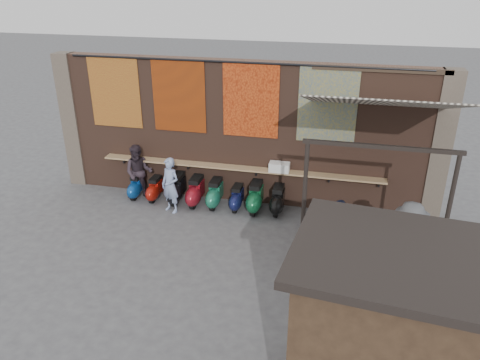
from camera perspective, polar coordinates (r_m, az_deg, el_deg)
The scene contains 33 objects.
ground at distance 11.54m, azimuth -2.88°, elevation -7.99°, with size 70.00×70.00×0.00m, color #474749.
brick_wall at distance 13.04m, azimuth 0.18°, elevation 5.73°, with size 10.00×0.40×4.00m, color brown.
pier_left at distance 15.03m, azimuth -19.66°, elevation 6.85°, with size 0.50×0.50×4.00m, color #4C4238.
pier_right at distance 12.97m, azimuth 23.22°, elevation 3.60°, with size 0.50×0.50×4.00m, color #4C4238.
eating_counter at distance 13.03m, azimuth -0.19°, elevation 1.47°, with size 8.00×0.32×0.05m, color #9E7A51.
shelf_box at distance 12.74m, azimuth 4.81°, elevation 1.58°, with size 0.55×0.30×0.25m, color white.
tapestry_redgold at distance 13.80m, azimuth -15.00°, elevation 10.28°, with size 1.50×0.02×2.00m, color maroon.
tapestry_sun at distance 13.03m, azimuth -7.45°, elevation 10.10°, with size 1.50×0.02×2.00m, color #D84A0C.
tapestry_orange at distance 12.49m, azimuth 1.32°, elevation 9.67°, with size 1.50×0.02×2.00m, color #C54B18.
tapestry_multi at distance 12.25m, azimuth 10.62°, elevation 8.97°, with size 1.50×0.02×2.00m, color navy.
hang_rail at distance 12.33m, azimuth -0.06°, elevation 14.15°, with size 0.06×0.06×9.50m, color black.
scooter_stool_0 at distance 14.03m, azimuth -12.48°, elevation -0.76°, with size 0.33×0.72×0.69m, color navy, non-canonical shape.
scooter_stool_1 at distance 13.78m, azimuth -10.34°, elevation -1.09°, with size 0.32×0.71×0.68m, color #9A150B, non-canonical shape.
scooter_stool_2 at distance 13.52m, azimuth -7.70°, elevation -1.05°, with size 0.39×0.87×0.83m, color black, non-canonical shape.
scooter_stool_3 at distance 13.30m, azimuth -5.42°, elevation -1.41°, with size 0.39×0.86×0.81m, color maroon, non-canonical shape.
scooter_stool_4 at distance 13.17m, azimuth -3.05°, elevation -1.68°, with size 0.37×0.83×0.79m, color #1B6E50, non-canonical shape.
scooter_stool_5 at distance 13.02m, azimuth -0.37°, elevation -2.22°, with size 0.32×0.72×0.69m, color #121643, non-canonical shape.
scooter_stool_6 at distance 12.90m, azimuth 1.90°, elevation -2.14°, with size 0.39×0.87×0.83m, color #10512D, non-canonical shape.
scooter_stool_7 at distance 12.86m, azimuth 4.62°, elevation -2.46°, with size 0.36×0.80×0.76m, color black, non-canonical shape.
diner_left at distance 12.87m, azimuth -8.48°, elevation -0.65°, with size 0.57×0.37×1.57m, color #879AC5.
diner_right at distance 13.75m, azimuth -12.23°, elevation 0.91°, with size 0.80×0.62×1.64m, color #2C222A.
shopper_navy at distance 10.55m, azimuth 11.93°, elevation -6.53°, with size 0.99×0.41×1.69m, color black.
shopper_grey at distance 10.48m, azimuth 19.70°, elevation -7.21°, with size 1.21×0.69×1.87m, color #515356.
shopper_tan at distance 10.68m, azimuth 11.85°, elevation -6.81°, with size 0.72×0.47×1.47m, color #785B4C.
market_stall at distance 7.18m, azimuth 18.25°, elevation -18.72°, with size 2.60×1.95×2.81m, color black.
stall_roof at distance 6.30m, azimuth 20.00°, elevation -8.85°, with size 2.91×2.24×0.12m, color black.
stall_sign at distance 7.60m, azimuth 19.23°, elevation -10.14°, with size 1.20×0.04×0.50m, color gold.
stall_shelf at distance 8.19m, azimuth 18.23°, elevation -16.01°, with size 2.15×0.10×0.06m, color #473321.
awning_canvas at distance 10.60m, azimuth 16.88°, elevation 9.02°, with size 3.20×3.40×0.03m, color beige.
awning_ledger at distance 12.06m, azimuth 16.80°, elevation 12.77°, with size 3.30×0.08×0.12m, color #33261C.
awning_header at distance 9.30m, azimuth 16.89°, elevation 3.89°, with size 3.00×0.08×0.08m, color black.
awning_post_left at distance 9.91m, azimuth 7.75°, elevation -3.65°, with size 0.09×0.09×3.10m, color black.
awning_post_right at distance 10.12m, azimuth 23.76°, elevation -5.07°, with size 0.09×0.09×3.10m, color black.
Camera 1 is at (2.78, -9.34, 6.17)m, focal length 35.00 mm.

